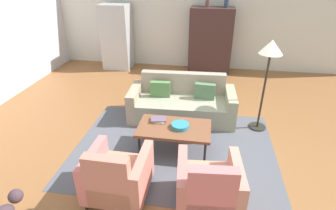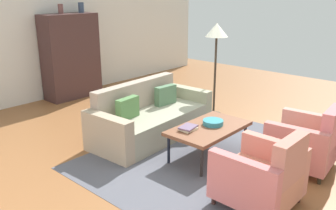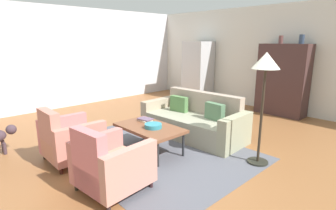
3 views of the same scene
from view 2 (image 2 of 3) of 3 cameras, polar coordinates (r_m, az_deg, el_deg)
The scene contains 13 objects.
ground_plane at distance 5.60m, azimuth 6.91°, elevation -6.40°, with size 10.84×10.84×0.00m, color brown.
wall_back at distance 8.28m, azimuth -17.51°, elevation 10.92°, with size 9.03×0.12×2.80m, color silver.
area_rug at distance 5.28m, azimuth 5.86°, elevation -7.87°, with size 3.40×2.60×0.01m, color #545660.
couch at distance 5.85m, azimuth -3.08°, elevation -2.15°, with size 2.14×1.00×0.86m.
coffee_table at distance 5.09m, azimuth 6.46°, elevation -3.82°, with size 1.20×0.70×0.46m.
armchair_left at distance 4.11m, azimuth 14.91°, elevation -11.04°, with size 0.81×0.81×0.88m.
armchair_right at distance 5.13m, azimuth 21.19°, elevation -5.72°, with size 0.87×0.87×0.88m.
fruit_bowl at distance 5.14m, azimuth 7.14°, elevation -2.75°, with size 0.29×0.29×0.07m, color teal.
book_stack at distance 4.93m, azimuth 3.21°, elevation -3.65°, with size 0.28×0.22×0.05m.
cabinet at distance 8.12m, azimuth -15.12°, elevation 7.43°, with size 1.20×0.51×1.80m.
vase_tall at distance 7.93m, azimuth -16.62°, elevation 14.36°, with size 0.11×0.11×0.20m, color brown.
vase_round at distance 8.20m, azimuth -13.59°, elevation 14.76°, with size 0.12×0.12×0.22m, color #2E3C53.
floor_lamp at distance 6.57m, azimuth 7.67°, elevation 10.34°, with size 0.40×0.40×1.72m.
Camera 2 is at (-4.22, -2.88, 2.29)m, focal length 38.54 mm.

